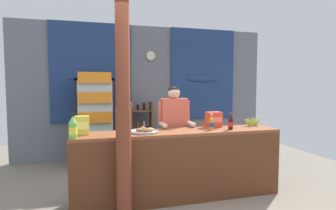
% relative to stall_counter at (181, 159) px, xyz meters
% --- Properties ---
extents(ground_plane, '(7.48, 7.48, 0.00)m').
position_rel_stall_counter_xyz_m(ground_plane, '(-0.00, 0.78, -0.58)').
color(ground_plane, gray).
extents(back_wall_curtained, '(5.58, 0.22, 2.89)m').
position_rel_stall_counter_xyz_m(back_wall_curtained, '(0.00, 2.50, 0.92)').
color(back_wall_curtained, slate).
rests_on(back_wall_curtained, ground).
extents(stall_counter, '(2.89, 0.54, 0.95)m').
position_rel_stall_counter_xyz_m(stall_counter, '(0.00, 0.00, 0.00)').
color(stall_counter, brown).
rests_on(stall_counter, ground).
extents(timber_post, '(0.20, 0.18, 2.69)m').
position_rel_stall_counter_xyz_m(timber_post, '(-0.81, -0.30, 0.71)').
color(timber_post, brown).
rests_on(timber_post, ground).
extents(drink_fridge, '(0.71, 0.74, 1.83)m').
position_rel_stall_counter_xyz_m(drink_fridge, '(-1.12, 2.00, 0.43)').
color(drink_fridge, black).
rests_on(drink_fridge, ground).
extents(bottle_shelf_rack, '(0.48, 0.28, 1.23)m').
position_rel_stall_counter_xyz_m(bottle_shelf_rack, '(-0.17, 2.23, 0.06)').
color(bottle_shelf_rack, brown).
rests_on(bottle_shelf_rack, ground).
extents(plastic_lawn_chair, '(0.47, 0.47, 0.86)m').
position_rel_stall_counter_xyz_m(plastic_lawn_chair, '(0.98, 1.37, -0.09)').
color(plastic_lawn_chair, '#E5563D').
rests_on(plastic_lawn_chair, ground).
extents(shopkeeper, '(0.52, 0.42, 1.56)m').
position_rel_stall_counter_xyz_m(shopkeeper, '(0.07, 0.59, 0.41)').
color(shopkeeper, '#28282D').
rests_on(shopkeeper, ground).
extents(soda_bottle_lime_soda, '(0.10, 0.10, 0.31)m').
position_rel_stall_counter_xyz_m(soda_bottle_lime_soda, '(-1.38, -0.08, 0.50)').
color(soda_bottle_lime_soda, '#75C64C').
rests_on(soda_bottle_lime_soda, stall_counter).
extents(soda_bottle_orange_soda, '(0.06, 0.06, 0.23)m').
position_rel_stall_counter_xyz_m(soda_bottle_orange_soda, '(0.47, 0.07, 0.47)').
color(soda_bottle_orange_soda, orange).
rests_on(soda_bottle_orange_soda, stall_counter).
extents(soda_bottle_cola, '(0.07, 0.07, 0.24)m').
position_rel_stall_counter_xyz_m(soda_bottle_cola, '(0.75, 0.02, 0.47)').
color(soda_bottle_cola, black).
rests_on(soda_bottle_cola, stall_counter).
extents(snack_box_instant_noodle, '(0.18, 0.11, 0.24)m').
position_rel_stall_counter_xyz_m(snack_box_instant_noodle, '(-1.29, 0.16, 0.49)').
color(snack_box_instant_noodle, '#EAD14C').
rests_on(snack_box_instant_noodle, stall_counter).
extents(snack_box_crackers, '(0.23, 0.16, 0.23)m').
position_rel_stall_counter_xyz_m(snack_box_crackers, '(0.62, 0.31, 0.49)').
color(snack_box_crackers, '#E5422D').
rests_on(snack_box_crackers, stall_counter).
extents(pastry_tray, '(0.39, 0.39, 0.07)m').
position_rel_stall_counter_xyz_m(pastry_tray, '(-0.49, 0.10, 0.39)').
color(pastry_tray, '#BCBCC1').
rests_on(pastry_tray, stall_counter).
extents(banana_bunch, '(0.28, 0.06, 0.16)m').
position_rel_stall_counter_xyz_m(banana_bunch, '(1.25, 0.23, 0.43)').
color(banana_bunch, '#B7C647').
rests_on(banana_bunch, stall_counter).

